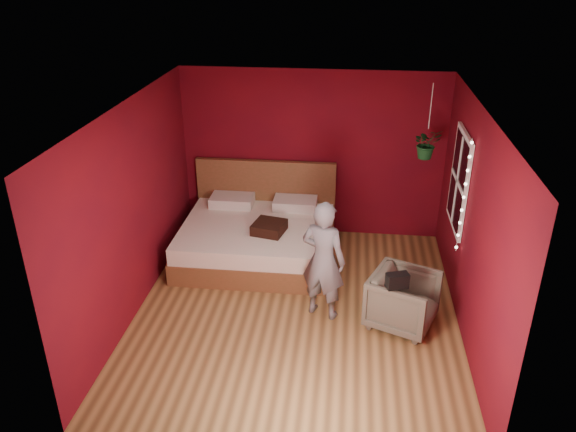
{
  "coord_description": "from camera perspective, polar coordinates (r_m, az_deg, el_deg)",
  "views": [
    {
      "loc": [
        0.58,
        -5.9,
        4.16
      ],
      "look_at": [
        -0.16,
        0.4,
        1.13
      ],
      "focal_mm": 35.0,
      "sensor_mm": 36.0,
      "label": 1
    }
  ],
  "objects": [
    {
      "name": "room_walls",
      "position": [
        6.43,
        0.98,
        2.85
      ],
      "size": [
        4.04,
        4.54,
        2.62
      ],
      "color": "maroon",
      "rests_on": "ground"
    },
    {
      "name": "bed",
      "position": [
        8.33,
        -3.02,
        -1.98
      ],
      "size": [
        2.19,
        1.86,
        1.2
      ],
      "color": "brown",
      "rests_on": "ground"
    },
    {
      "name": "throw_pillow",
      "position": [
        7.87,
        -1.93,
        -1.17
      ],
      "size": [
        0.5,
        0.5,
        0.15
      ],
      "primitive_type": "cube",
      "rotation": [
        0.0,
        0.0,
        -0.22
      ],
      "color": "black",
      "rests_on": "bed"
    },
    {
      "name": "hanging_plant",
      "position": [
        7.82,
        13.91,
        7.15
      ],
      "size": [
        0.46,
        0.43,
        1.02
      ],
      "color": "silver",
      "rests_on": "room_walls"
    },
    {
      "name": "fairy_lights",
      "position": [
        6.95,
        17.42,
        1.83
      ],
      "size": [
        0.04,
        0.04,
        1.45
      ],
      "color": "silver",
      "rests_on": "room_walls"
    },
    {
      "name": "handbag",
      "position": [
        6.47,
        11.05,
        -6.47
      ],
      "size": [
        0.28,
        0.2,
        0.18
      ],
      "primitive_type": "cube",
      "rotation": [
        0.0,
        0.0,
        0.33
      ],
      "color": "black",
      "rests_on": "armchair"
    },
    {
      "name": "person",
      "position": [
        6.78,
        3.61,
        -4.51
      ],
      "size": [
        0.65,
        0.54,
        1.54
      ],
      "primitive_type": "imported",
      "rotation": [
        0.0,
        0.0,
        2.78
      ],
      "color": "slate",
      "rests_on": "ground"
    },
    {
      "name": "armchair",
      "position": [
        6.94,
        11.61,
        -8.38
      ],
      "size": [
        0.98,
        0.97,
        0.69
      ],
      "primitive_type": "imported",
      "rotation": [
        0.0,
        0.0,
        1.18
      ],
      "color": "#605D4C",
      "rests_on": "ground"
    },
    {
      "name": "window",
      "position": [
        7.43,
        16.97,
        3.44
      ],
      "size": [
        0.05,
        0.97,
        1.27
      ],
      "color": "white",
      "rests_on": "room_walls"
    },
    {
      "name": "floor",
      "position": [
        7.24,
        0.88,
        -9.49
      ],
      "size": [
        4.5,
        4.5,
        0.0
      ],
      "primitive_type": "plane",
      "color": "olive",
      "rests_on": "ground"
    }
  ]
}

